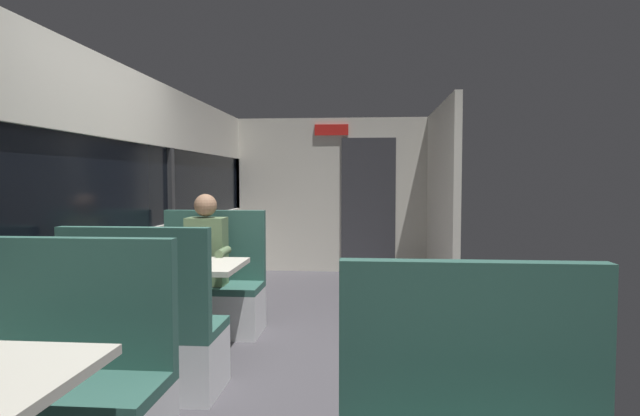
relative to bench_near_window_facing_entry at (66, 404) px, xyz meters
The scene contains 10 objects.
ground_plane 1.69m from the bench_near_window_facing_entry, 57.23° to the left, with size 3.30×9.20×0.02m, color #423F44.
carriage_window_panel_left 1.69m from the bench_near_window_facing_entry, 111.80° to the left, with size 0.09×8.48×2.30m.
carriage_end_bulkhead 5.72m from the bench_near_window_facing_entry, 80.31° to the left, with size 2.90×0.11×2.30m.
carriage_aisle_panel_right 5.04m from the bench_near_window_facing_entry, 61.89° to the left, with size 0.08×2.40×2.30m, color beige.
bench_near_window_facing_entry is the anchor object (origin of this frame).
dining_table_mid_window 1.65m from the bench_near_window_facing_entry, 90.00° to the left, with size 0.90×0.70×0.74m.
bench_mid_window_facing_end 0.92m from the bench_near_window_facing_entry, 90.00° to the left, with size 0.95×0.50×1.10m.
bench_mid_window_facing_entry 2.32m from the bench_near_window_facing_entry, 90.00° to the left, with size 0.95×0.50×1.10m.
seated_passenger 2.26m from the bench_near_window_facing_entry, 90.00° to the left, with size 0.47×0.55×1.26m.
coffee_cup_primary 1.73m from the bench_near_window_facing_entry, 85.38° to the left, with size 0.07×0.07×0.09m.
Camera 1 is at (0.51, -3.72, 1.39)m, focal length 29.67 mm.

